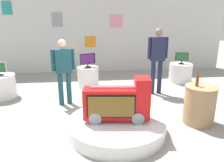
# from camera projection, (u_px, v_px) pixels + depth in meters

# --- Properties ---
(ground_plane) EXTENTS (30.00, 30.00, 0.00)m
(ground_plane) POSITION_uv_depth(u_px,v_px,m) (105.00, 126.00, 4.32)
(ground_plane) COLOR #9E998E
(back_wall_display) EXTENTS (10.23, 0.13, 3.05)m
(back_wall_display) POSITION_uv_depth(u_px,v_px,m) (95.00, 32.00, 8.31)
(back_wall_display) COLOR silver
(back_wall_display) RESTS_ON ground
(main_display_pedestal) EXTENTS (1.82, 1.82, 0.25)m
(main_display_pedestal) POSITION_uv_depth(u_px,v_px,m) (116.00, 126.00, 4.07)
(main_display_pedestal) COLOR white
(main_display_pedestal) RESTS_ON ground
(novelty_firetruck_tv) EXTENTS (1.22, 0.51, 0.81)m
(novelty_firetruck_tv) POSITION_uv_depth(u_px,v_px,m) (118.00, 103.00, 3.93)
(novelty_firetruck_tv) COLOR gray
(novelty_firetruck_tv) RESTS_ON main_display_pedestal
(display_pedestal_left_rear) EXTENTS (0.74, 0.74, 0.62)m
(display_pedestal_left_rear) POSITION_uv_depth(u_px,v_px,m) (180.00, 73.00, 7.19)
(display_pedestal_left_rear) COLOR white
(display_pedestal_left_rear) RESTS_ON ground
(tv_on_left_rear) EXTENTS (0.42, 0.17, 0.37)m
(tv_on_left_rear) POSITION_uv_depth(u_px,v_px,m) (182.00, 57.00, 7.04)
(tv_on_left_rear) COLOR black
(tv_on_left_rear) RESTS_ON display_pedestal_left_rear
(display_pedestal_center_rear) EXTENTS (0.75, 0.75, 0.62)m
(display_pedestal_center_rear) POSITION_uv_depth(u_px,v_px,m) (1.00, 86.00, 5.78)
(display_pedestal_center_rear) COLOR white
(display_pedestal_center_rear) RESTS_ON ground
(display_pedestal_right_rear) EXTENTS (0.65, 0.65, 0.62)m
(display_pedestal_right_rear) POSITION_uv_depth(u_px,v_px,m) (88.00, 77.00, 6.70)
(display_pedestal_right_rear) COLOR white
(display_pedestal_right_rear) RESTS_ON ground
(tv_on_right_rear) EXTENTS (0.46, 0.20, 0.42)m
(tv_on_right_rear) POSITION_uv_depth(u_px,v_px,m) (88.00, 60.00, 6.55)
(tv_on_right_rear) COLOR black
(tv_on_right_rear) RESTS_ON display_pedestal_right_rear
(side_table_round) EXTENTS (0.63, 0.63, 0.78)m
(side_table_round) POSITION_uv_depth(u_px,v_px,m) (199.00, 104.00, 4.35)
(side_table_round) COLOR #9E7F56
(side_table_round) RESTS_ON ground
(bottle_on_side_table) EXTENTS (0.06, 0.06, 0.30)m
(bottle_on_side_table) POSITION_uv_depth(u_px,v_px,m) (197.00, 80.00, 4.22)
(bottle_on_side_table) COLOR brown
(bottle_on_side_table) RESTS_ON side_table_round
(shopper_browsing_near_truck) EXTENTS (0.56, 0.21, 1.81)m
(shopper_browsing_near_truck) POSITION_uv_depth(u_px,v_px,m) (157.00, 56.00, 5.87)
(shopper_browsing_near_truck) COLOR #1E233F
(shopper_browsing_near_truck) RESTS_ON ground
(shopper_browsing_rear) EXTENTS (0.54, 0.31, 1.59)m
(shopper_browsing_rear) POSITION_uv_depth(u_px,v_px,m) (64.00, 67.00, 5.17)
(shopper_browsing_rear) COLOR #194751
(shopper_browsing_rear) RESTS_ON ground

